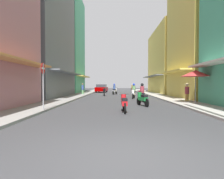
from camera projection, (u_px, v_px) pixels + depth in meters
ground_plane at (118, 97)px, 23.03m from camera, size 101.25×101.25×0.00m
sidewalk_left at (76, 96)px, 23.13m from camera, size 2.14×54.02×0.12m
sidewalk_right at (161, 96)px, 22.93m from camera, size 2.14×54.02×0.12m
building_left_mid at (37, 18)px, 21.79m from camera, size 7.05×11.53×17.99m
building_left_far at (63, 45)px, 32.46m from camera, size 7.05×8.73×16.23m
building_right_mid at (207, 12)px, 19.88m from camera, size 7.05×8.64×17.90m
building_right_far at (173, 62)px, 31.79m from camera, size 7.05×13.18×10.45m
motorbike_black at (104, 92)px, 24.92m from camera, size 0.55×1.81×0.96m
motorbike_red at (124, 103)px, 10.32m from camera, size 0.55×1.81×0.96m
motorbike_maroon at (142, 93)px, 16.32m from camera, size 0.56×1.80×1.58m
motorbike_silver at (115, 90)px, 28.04m from camera, size 0.78×1.73×1.58m
motorbike_green at (142, 99)px, 13.19m from camera, size 0.72×1.75×0.96m
motorbike_orange at (132, 89)px, 33.31m from camera, size 0.55×1.81×1.58m
motorbike_white at (134, 92)px, 20.08m from camera, size 0.63×1.79×1.58m
parked_car at (102, 88)px, 34.86m from camera, size 2.16×4.25×1.45m
pedestrian_far at (83, 89)px, 26.65m from camera, size 0.34×0.34×1.60m
pedestrian_foreground at (187, 91)px, 15.62m from camera, size 0.44×0.44×1.61m
vendor_umbrella at (196, 73)px, 13.76m from camera, size 2.05×2.05×2.50m
street_sign_no_entry at (43, 80)px, 10.35m from camera, size 0.07×0.60×2.65m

